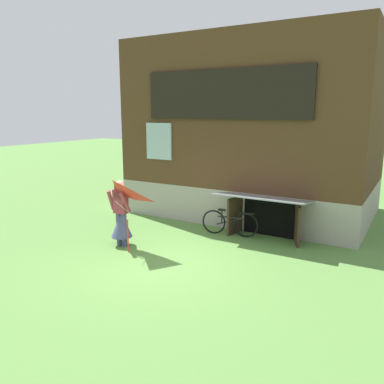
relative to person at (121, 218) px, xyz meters
The scene contains 5 objects.
ground_plane 1.68m from the person, 12.92° to the right, with size 60.00×60.00×0.00m, color #56843D.
log_house 5.63m from the person, 73.46° to the left, with size 7.30×5.87×5.46m.
person is the anchor object (origin of this frame).
kite 0.91m from the person, 63.31° to the right, with size 1.08×1.11×1.64m.
bicycle_black 2.90m from the person, 47.02° to the left, with size 1.55×0.29×0.71m.
Camera 1 is at (4.74, -6.78, 3.29)m, focal length 36.56 mm.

